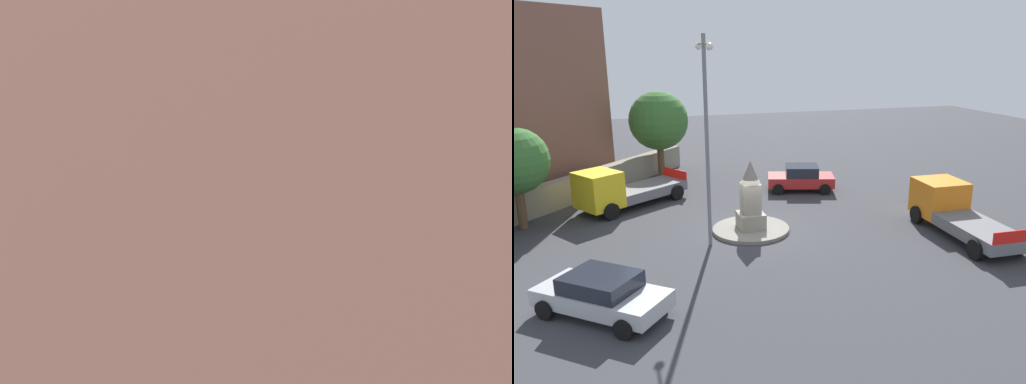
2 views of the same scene
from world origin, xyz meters
TOP-DOWN VIEW (x-y plane):
  - ground_plane at (0.00, 0.00)m, footprint 80.00×80.00m
  - traffic_island at (0.00, 0.00)m, footprint 3.55×3.55m
  - monument at (0.00, 0.00)m, footprint 1.19×1.19m
  - streetlamp at (-1.11, 2.10)m, footprint 2.81×0.28m
  - car_red_approaching at (5.71, -4.57)m, footprint 2.92×4.20m
  - truck_yellow_waiting at (5.14, 5.69)m, footprint 5.05×6.03m
  - truck_orange_near_island at (-2.69, -8.96)m, footprint 6.29×2.50m
  - corner_building at (10.66, 11.89)m, footprint 12.23×12.01m
  - tree_far_corner at (3.46, 10.16)m, footprint 3.06×3.06m

SIDE VIEW (x-z plane):
  - ground_plane at x=0.00m, z-range 0.00..0.00m
  - traffic_island at x=0.00m, z-range 0.00..0.17m
  - car_red_approaching at x=5.71m, z-range 0.02..1.53m
  - truck_orange_near_island at x=-2.69m, z-range -0.05..2.07m
  - truck_yellow_waiting at x=5.14m, z-range -0.09..2.15m
  - monument at x=0.00m, z-range 0.00..3.18m
  - tree_far_corner at x=3.46m, z-range 0.84..5.64m
  - streetlamp at x=-1.11m, z-range 0.83..9.58m
  - corner_building at x=10.66m, z-range 0.00..10.43m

